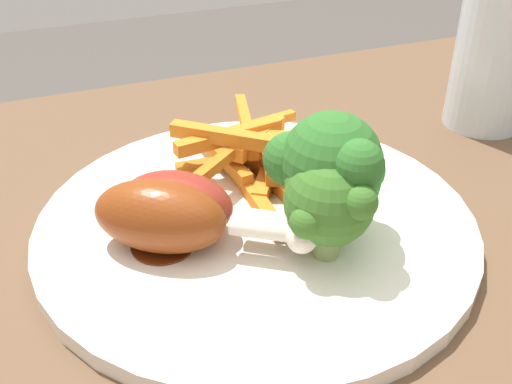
% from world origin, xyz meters
% --- Properties ---
extents(dinner_plate, '(0.29, 0.29, 0.01)m').
position_xyz_m(dinner_plate, '(-0.02, -0.04, 0.74)').
color(dinner_plate, white).
rests_on(dinner_plate, dining_table).
extents(broccoli_floret_front, '(0.06, 0.06, 0.07)m').
position_xyz_m(broccoli_floret_front, '(-0.06, -0.01, 0.79)').
color(broccoli_floret_front, '#879E59').
rests_on(broccoli_floret_front, dinner_plate).
extents(broccoli_floret_middle, '(0.07, 0.07, 0.08)m').
position_xyz_m(broccoli_floret_middle, '(-0.05, -0.01, 0.80)').
color(broccoli_floret_middle, '#789F4D').
rests_on(broccoli_floret_middle, dinner_plate).
extents(broccoli_floret_back, '(0.06, 0.06, 0.07)m').
position_xyz_m(broccoli_floret_back, '(-0.04, 0.01, 0.78)').
color(broccoli_floret_back, '#84A059').
rests_on(broccoli_floret_back, dinner_plate).
extents(carrot_fries_pile, '(0.14, 0.18, 0.04)m').
position_xyz_m(carrot_fries_pile, '(-0.04, -0.09, 0.76)').
color(carrot_fries_pile, orange).
rests_on(carrot_fries_pile, dinner_plate).
extents(chicken_drumstick_near, '(0.13, 0.10, 0.05)m').
position_xyz_m(chicken_drumstick_near, '(0.05, -0.03, 0.77)').
color(chicken_drumstick_near, '#59200B').
rests_on(chicken_drumstick_near, dinner_plate).
extents(chicken_drumstick_far, '(0.11, 0.09, 0.04)m').
position_xyz_m(chicken_drumstick_far, '(0.03, -0.04, 0.76)').
color(chicken_drumstick_far, maroon).
rests_on(chicken_drumstick_far, dinner_plate).
extents(water_glass, '(0.07, 0.07, 0.13)m').
position_xyz_m(water_glass, '(-0.27, -0.12, 0.80)').
color(water_glass, silver).
rests_on(water_glass, dining_table).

